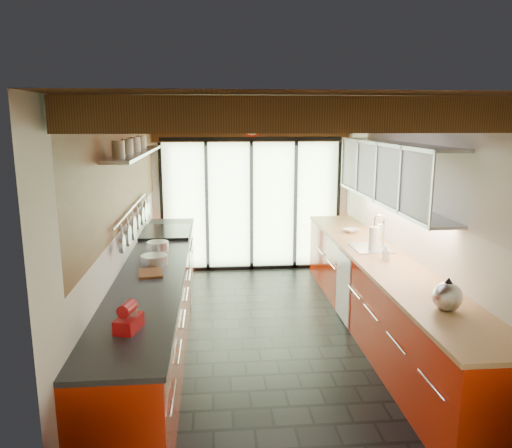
# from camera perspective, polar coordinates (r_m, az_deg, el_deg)

# --- Properties ---
(ground) EXTENTS (5.50, 5.50, 0.00)m
(ground) POSITION_cam_1_polar(r_m,az_deg,el_deg) (5.88, 1.64, -12.81)
(ground) COLOR black
(ground) RESTS_ON ground
(room_shell) EXTENTS (5.50, 5.50, 5.50)m
(room_shell) POSITION_cam_1_polar(r_m,az_deg,el_deg) (5.40, 1.75, 3.35)
(room_shell) COLOR silver
(room_shell) RESTS_ON ground
(ceiling_beams) EXTENTS (3.14, 5.06, 4.90)m
(ceiling_beams) POSITION_cam_1_polar(r_m,az_deg,el_deg) (5.72, 1.34, 11.95)
(ceiling_beams) COLOR #593316
(ceiling_beams) RESTS_ON ground
(glass_door) EXTENTS (2.95, 0.10, 2.90)m
(glass_door) POSITION_cam_1_polar(r_m,az_deg,el_deg) (8.06, -0.53, 6.21)
(glass_door) COLOR #C6EAAD
(glass_door) RESTS_ON ground
(left_counter) EXTENTS (0.68, 5.00, 0.92)m
(left_counter) POSITION_cam_1_polar(r_m,az_deg,el_deg) (5.70, -11.32, -8.83)
(left_counter) COLOR #B11F06
(left_counter) RESTS_ON ground
(range_stove) EXTENTS (0.66, 0.90, 0.97)m
(range_stove) POSITION_cam_1_polar(r_m,az_deg,el_deg) (7.07, -10.09, -4.62)
(range_stove) COLOR silver
(range_stove) RESTS_ON ground
(right_counter) EXTENTS (0.68, 5.00, 0.92)m
(right_counter) POSITION_cam_1_polar(r_m,az_deg,el_deg) (5.98, 14.01, -7.97)
(right_counter) COLOR #B11F06
(right_counter) RESTS_ON ground
(sink_assembly) EXTENTS (0.45, 0.52, 0.43)m
(sink_assembly) POSITION_cam_1_polar(r_m,az_deg,el_deg) (6.20, 13.17, -2.38)
(sink_assembly) COLOR silver
(sink_assembly) RESTS_ON right_counter
(upper_cabinets_right) EXTENTS (0.34, 3.00, 3.00)m
(upper_cabinets_right) POSITION_cam_1_polar(r_m,az_deg,el_deg) (6.00, 15.17, 5.69)
(upper_cabinets_right) COLOR silver
(upper_cabinets_right) RESTS_ON ground
(left_wall_fixtures) EXTENTS (0.28, 2.60, 0.96)m
(left_wall_fixtures) POSITION_cam_1_polar(r_m,az_deg,el_deg) (5.70, -13.52, 4.80)
(left_wall_fixtures) COLOR silver
(left_wall_fixtures) RESTS_ON ground
(stand_mixer) EXTENTS (0.20, 0.28, 0.23)m
(stand_mixer) POSITION_cam_1_polar(r_m,az_deg,el_deg) (3.87, -14.37, -10.43)
(stand_mixer) COLOR #B90E11
(stand_mixer) RESTS_ON left_counter
(pot_large) EXTENTS (0.29, 0.29, 0.16)m
(pot_large) POSITION_cam_1_polar(r_m,az_deg,el_deg) (5.85, -11.14, -2.75)
(pot_large) COLOR silver
(pot_large) RESTS_ON left_counter
(pot_small) EXTENTS (0.35, 0.35, 0.11)m
(pot_small) POSITION_cam_1_polar(r_m,az_deg,el_deg) (5.47, -11.57, -4.06)
(pot_small) COLOR silver
(pot_small) RESTS_ON left_counter
(cutting_board) EXTENTS (0.27, 0.35, 0.03)m
(cutting_board) POSITION_cam_1_polar(r_m,az_deg,el_deg) (5.16, -11.96, -5.52)
(cutting_board) COLOR brown
(cutting_board) RESTS_ON left_counter
(kettle) EXTENTS (0.30, 0.33, 0.29)m
(kettle) POSITION_cam_1_polar(r_m,az_deg,el_deg) (4.41, 21.04, -7.55)
(kettle) COLOR silver
(kettle) RESTS_ON right_counter
(paper_towel) EXTENTS (0.16, 0.16, 0.34)m
(paper_towel) POSITION_cam_1_polar(r_m,az_deg,el_deg) (6.08, 13.35, -1.67)
(paper_towel) COLOR white
(paper_towel) RESTS_ON right_counter
(soap_bottle) EXTENTS (0.11, 0.11, 0.18)m
(soap_bottle) POSITION_cam_1_polar(r_m,az_deg,el_deg) (5.71, 14.64, -3.17)
(soap_bottle) COLOR silver
(soap_bottle) RESTS_ON right_counter
(bowl) EXTENTS (0.26, 0.26, 0.05)m
(bowl) POSITION_cam_1_polar(r_m,az_deg,el_deg) (7.02, 10.80, -0.75)
(bowl) COLOR silver
(bowl) RESTS_ON right_counter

